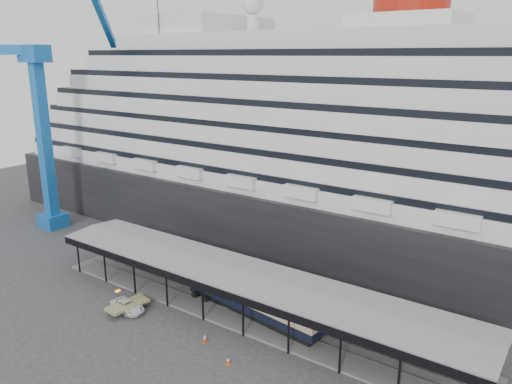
{
  "coord_description": "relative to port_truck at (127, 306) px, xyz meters",
  "views": [
    {
      "loc": [
        31.96,
        -37.79,
        29.71
      ],
      "look_at": [
        -0.42,
        8.0,
        14.18
      ],
      "focal_mm": 35.0,
      "sensor_mm": 36.0,
      "label": 1
    }
  ],
  "objects": [
    {
      "name": "ground",
      "position": [
        11.63,
        2.77,
        -0.67
      ],
      "size": [
        200.0,
        200.0,
        0.0
      ],
      "primitive_type": "plane",
      "color": "#313134",
      "rests_on": "ground"
    },
    {
      "name": "traffic_cone_mid",
      "position": [
        16.48,
        -1.44,
        -0.26
      ],
      "size": [
        0.45,
        0.45,
        0.84
      ],
      "rotation": [
        0.0,
        0.0,
        -0.04
      ],
      "color": "#F6400D",
      "rests_on": "ground"
    },
    {
      "name": "port_truck",
      "position": [
        0.0,
        0.0,
        0.0
      ],
      "size": [
        5.1,
        2.83,
        1.35
      ],
      "primitive_type": "imported",
      "rotation": [
        0.0,
        0.0,
        1.44
      ],
      "color": "silver",
      "rests_on": "ground"
    },
    {
      "name": "cruise_ship",
      "position": [
        11.68,
        34.77,
        17.68
      ],
      "size": [
        130.0,
        30.0,
        43.9
      ],
      "color": "black",
      "rests_on": "ground"
    },
    {
      "name": "crane_blue",
      "position": [
        -33.48,
        13.39,
        19.28
      ],
      "size": [
        22.63,
        19.19,
        47.6
      ],
      "color": "blue",
      "rests_on": "ground"
    },
    {
      "name": "pullman_carriage",
      "position": [
        12.44,
        7.77,
        1.73
      ],
      "size": [
        20.1,
        5.13,
        19.57
      ],
      "rotation": [
        0.0,
        0.0,
        -0.13
      ],
      "color": "black",
      "rests_on": "ground"
    },
    {
      "name": "platform_canopy",
      "position": [
        11.63,
        7.77,
        1.69
      ],
      "size": [
        56.0,
        9.18,
        5.3
      ],
      "color": "slate",
      "rests_on": "ground"
    },
    {
      "name": "traffic_cone_left",
      "position": [
        11.93,
        0.24,
        -0.32
      ],
      "size": [
        0.46,
        0.46,
        0.71
      ],
      "rotation": [
        0.0,
        0.0,
        0.32
      ],
      "color": "red",
      "rests_on": "ground"
    },
    {
      "name": "traffic_cone_right",
      "position": [
        11.75,
        0.52,
        -0.3
      ],
      "size": [
        0.51,
        0.51,
        0.76
      ],
      "rotation": [
        0.0,
        0.0,
        0.38
      ],
      "color": "#F74C0D",
      "rests_on": "ground"
    }
  ]
}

